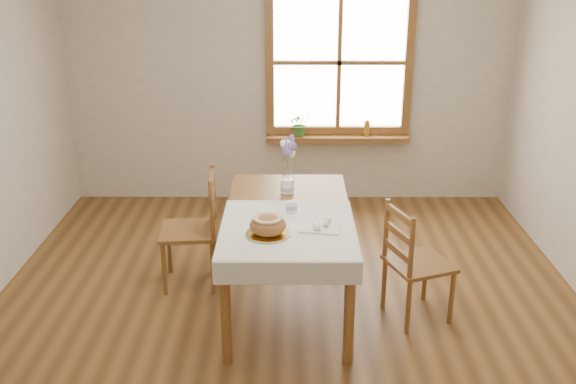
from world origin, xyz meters
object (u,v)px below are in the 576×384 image
chair_left (189,229)px  bread_plate (268,234)px  chair_right (419,262)px  dining_table (288,222)px  flower_vase (287,187)px

chair_left → bread_plate: 1.03m
chair_right → bread_plate: size_ratio=3.11×
dining_table → chair_right: chair_right is taller
chair_left → bread_plate: bearing=36.7°
chair_left → flower_vase: bearing=88.2°
dining_table → chair_right: 0.98m
dining_table → chair_left: 0.87m
dining_table → chair_right: bearing=-10.5°
chair_right → bread_plate: (-1.06, -0.25, 0.33)m
chair_left → chair_right: 1.78m
dining_table → chair_left: (-0.78, 0.32, -0.20)m
dining_table → flower_vase: (-0.01, 0.36, 0.14)m
bread_plate → flower_vase: size_ratio=2.48×
chair_left → chair_right: (1.71, -0.49, -0.03)m
flower_vase → chair_right: bearing=-29.4°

